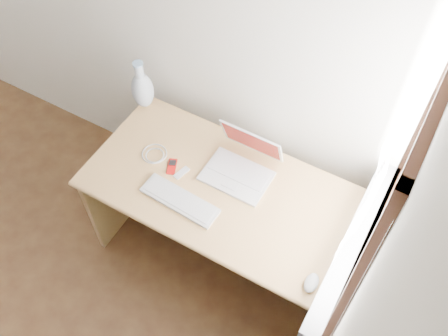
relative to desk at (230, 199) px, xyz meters
The scene contains 9 objects.
window 1.04m from the desk, ahead, with size 0.11×0.99×1.10m.
desk is the anchor object (origin of this frame).
laptop 0.26m from the desk, 63.91° to the left, with size 0.32×0.27×0.22m.
external_keyboard 0.35m from the desk, 119.53° to the right, with size 0.40×0.14×0.02m.
mouse 0.69m from the desk, 29.60° to the right, with size 0.06×0.10×0.03m, color silver.
ipod 0.36m from the desk, 161.36° to the right, with size 0.08×0.10×0.01m.
cable_coil 0.46m from the desk, 169.92° to the right, with size 0.13×0.13×0.01m, color silver.
remote 0.32m from the desk, 154.91° to the right, with size 0.03×0.09×0.01m, color silver.
vase 0.74m from the desk, 163.78° to the left, with size 0.12×0.12×0.30m.
Camera 1 is at (1.70, 0.15, 2.70)m, focal length 40.00 mm.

